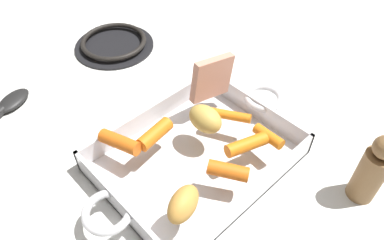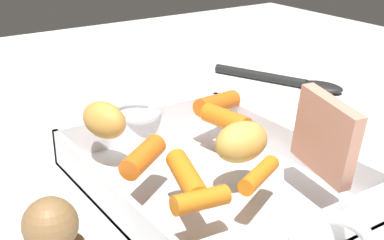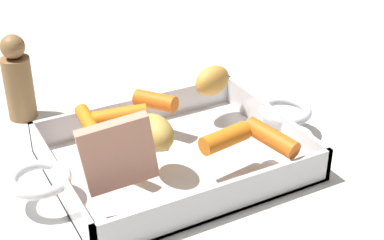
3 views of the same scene
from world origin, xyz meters
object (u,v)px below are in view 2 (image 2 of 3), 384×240
at_px(serving_spoon, 291,81).
at_px(roasting_dish, 210,178).
at_px(baby_carrot_center_right, 259,175).
at_px(baby_carrot_center_left, 187,176).
at_px(potato_golden_large, 104,120).
at_px(roast_slice_thin, 326,136).
at_px(baby_carrot_southeast, 226,119).
at_px(baby_carrot_long, 143,157).
at_px(baby_carrot_northwest, 217,103).
at_px(baby_carrot_northeast, 201,200).
at_px(potato_near_roast, 241,142).

bearing_deg(serving_spoon, roasting_dish, -80.18).
distance_m(baby_carrot_center_right, baby_carrot_center_left, 0.07).
bearing_deg(potato_golden_large, baby_carrot_center_left, 5.82).
bearing_deg(roast_slice_thin, roasting_dish, -146.75).
bearing_deg(baby_carrot_southeast, baby_carrot_long, -76.22).
xyz_separation_m(baby_carrot_northwest, baby_carrot_center_right, (0.17, -0.08, -0.00)).
bearing_deg(baby_carrot_southeast, baby_carrot_northwest, 153.91).
height_order(roasting_dish, baby_carrot_southeast, baby_carrot_southeast).
xyz_separation_m(baby_carrot_southeast, baby_carrot_center_left, (0.09, -0.12, -0.00)).
bearing_deg(serving_spoon, roast_slice_thin, -63.11).
height_order(baby_carrot_northeast, serving_spoon, baby_carrot_northeast).
bearing_deg(baby_carrot_northeast, roast_slice_thin, 85.33).
bearing_deg(baby_carrot_long, baby_carrot_northeast, 1.54).
height_order(baby_carrot_long, potato_near_roast, potato_near_roast).
relative_size(roasting_dish, roast_slice_thin, 5.33).
bearing_deg(baby_carrot_center_right, baby_carrot_northeast, -83.57).
relative_size(potato_near_roast, serving_spoon, 0.27).
relative_size(baby_carrot_center_right, potato_golden_large, 1.16).
distance_m(baby_carrot_long, potato_golden_large, 0.09).
bearing_deg(baby_carrot_southeast, roast_slice_thin, 5.13).
distance_m(baby_carrot_center_right, potato_near_roast, 0.05).
bearing_deg(roast_slice_thin, potato_golden_large, -144.35).
distance_m(roast_slice_thin, baby_carrot_center_left, 0.14).
distance_m(roast_slice_thin, baby_carrot_northwest, 0.20).
bearing_deg(potato_golden_large, baby_carrot_long, 0.35).
relative_size(baby_carrot_northeast, potato_golden_large, 0.89).
bearing_deg(baby_carrot_northeast, potato_near_roast, 121.56).
bearing_deg(baby_carrot_center_left, roasting_dish, 127.55).
relative_size(baby_carrot_northwest, potato_golden_large, 1.20).
bearing_deg(potato_near_roast, baby_carrot_northeast, -58.44).
xyz_separation_m(roast_slice_thin, potato_golden_large, (-0.20, -0.14, -0.02)).
height_order(baby_carrot_northwest, potato_near_roast, potato_near_roast).
distance_m(roast_slice_thin, serving_spoon, 0.41).
xyz_separation_m(roast_slice_thin, baby_carrot_southeast, (-0.14, -0.01, -0.03)).
xyz_separation_m(baby_carrot_center_right, potato_golden_large, (-0.18, -0.08, 0.01)).
bearing_deg(baby_carrot_center_left, baby_carrot_northwest, 135.18).
bearing_deg(serving_spoon, baby_carrot_long, -86.63).
height_order(potato_golden_large, serving_spoon, potato_golden_large).
relative_size(potato_golden_large, potato_near_roast, 0.97).
bearing_deg(baby_carrot_long, baby_carrot_center_right, 40.39).
xyz_separation_m(baby_carrot_center_right, baby_carrot_center_left, (-0.03, -0.06, 0.00)).
height_order(baby_carrot_long, baby_carrot_center_right, baby_carrot_long).
distance_m(roasting_dish, baby_carrot_northwest, 0.13).
height_order(baby_carrot_northeast, potato_golden_large, potato_golden_large).
bearing_deg(potato_near_roast, baby_carrot_center_right, -17.88).
xyz_separation_m(baby_carrot_long, baby_carrot_center_right, (0.09, 0.08, -0.00)).
bearing_deg(baby_carrot_northeast, baby_carrot_northwest, 140.04).
height_order(roasting_dish, baby_carrot_northeast, baby_carrot_northeast).
xyz_separation_m(roasting_dish, potato_near_roast, (0.03, 0.01, 0.05)).
relative_size(baby_carrot_center_right, potato_near_roast, 1.12).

